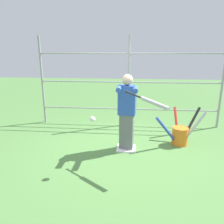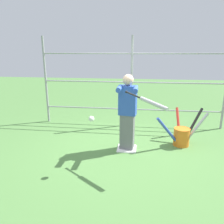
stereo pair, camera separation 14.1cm
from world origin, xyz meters
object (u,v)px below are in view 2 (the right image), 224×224
baseball_bat_swinging (150,102)px  batter (127,111)px  softball_in_flight (91,119)px  bat_bucket (182,135)px

baseball_bat_swinging → batter: bearing=-62.8°
baseball_bat_swinging → softball_in_flight: bearing=7.2°
baseball_bat_swinging → bat_bucket: 1.72m
batter → softball_in_flight: batter is taller
softball_in_flight → bat_bucket: 2.26m
softball_in_flight → bat_bucket: (-1.73, -1.29, -0.70)m
batter → bat_bucket: (-1.19, -0.38, -0.62)m
batter → softball_in_flight: bearing=59.2°
baseball_bat_swinging → bat_bucket: baseball_bat_swinging is taller
softball_in_flight → bat_bucket: softball_in_flight is taller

